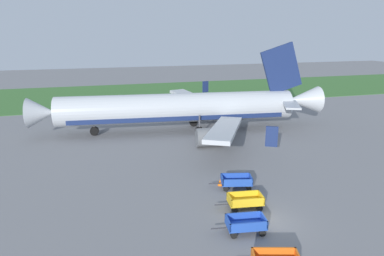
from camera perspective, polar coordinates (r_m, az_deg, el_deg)
name	(u,v)px	position (r m, az deg, el deg)	size (l,w,h in m)	color
ground_plane	(263,220)	(25.37, 11.56, -14.59)	(220.00, 220.00, 0.00)	slate
grass_strip	(147,93)	(73.90, -7.40, 5.65)	(220.00, 28.00, 0.06)	#3D7033
airplane	(185,108)	(44.80, -1.13, 3.25)	(37.67, 30.31, 11.34)	#B2B7BC
baggage_cart_third_in_row	(246,224)	(23.55, 8.81, -15.30)	(3.62, 1.73, 1.07)	#234CB2
baggage_cart_fourth_in_row	(245,201)	(26.37, 8.70, -11.73)	(3.62, 1.70, 1.07)	gold
baggage_cart_far_end	(236,181)	(29.39, 7.26, -8.68)	(3.63, 1.93, 1.07)	#234CB2
traffic_cone_near_plane	(220,182)	(29.89, 4.69, -8.78)	(0.48, 0.48, 0.63)	orange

